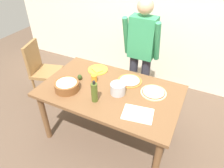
{
  "coord_description": "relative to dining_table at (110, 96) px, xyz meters",
  "views": [
    {
      "loc": [
        0.85,
        -1.67,
        2.2
      ],
      "look_at": [
        0.0,
        0.05,
        0.81
      ],
      "focal_mm": 32.91,
      "sensor_mm": 36.0,
      "label": 1
    }
  ],
  "objects": [
    {
      "name": "chair_wooden_left",
      "position": [
        -1.32,
        0.27,
        -0.13
      ],
      "size": [
        0.5,
        0.5,
        0.95
      ],
      "color": "olive",
      "rests_on": "ground"
    },
    {
      "name": "ground",
      "position": [
        0.0,
        0.0,
        -0.67
      ],
      "size": [
        8.0,
        8.0,
        0.0
      ],
      "primitive_type": "plane",
      "color": "brown"
    },
    {
      "name": "pizza_cooked_on_tray",
      "position": [
        0.14,
        0.26,
        0.1
      ],
      "size": [
        0.3,
        0.3,
        0.02
      ],
      "color": "#C67A33",
      "rests_on": "dining_table"
    },
    {
      "name": "avocado",
      "position": [
        -0.43,
        0.02,
        0.13
      ],
      "size": [
        0.06,
        0.06,
        0.07
      ],
      "primitive_type": "ellipsoid",
      "color": "#2D4219",
      "rests_on": "dining_table"
    },
    {
      "name": "wall_back",
      "position": [
        0.0,
        1.6,
        0.63
      ],
      "size": [
        5.6,
        0.1,
        2.6
      ],
      "primitive_type": "cube",
      "color": "silver",
      "rests_on": "ground"
    },
    {
      "name": "plate_with_slice",
      "position": [
        -0.34,
        0.31,
        0.1
      ],
      "size": [
        0.26,
        0.26,
        0.02
      ],
      "color": "gold",
      "rests_on": "dining_table"
    },
    {
      "name": "person_cook",
      "position": [
        0.09,
        0.76,
        0.27
      ],
      "size": [
        0.49,
        0.25,
        1.62
      ],
      "color": "#2D2D38",
      "rests_on": "ground"
    },
    {
      "name": "popcorn_bowl",
      "position": [
        -0.44,
        -0.21,
        0.15
      ],
      "size": [
        0.28,
        0.28,
        0.11
      ],
      "color": "brown",
      "rests_on": "dining_table"
    },
    {
      "name": "olive_oil_bottle",
      "position": [
        -0.06,
        -0.24,
        0.2
      ],
      "size": [
        0.07,
        0.07,
        0.26
      ],
      "color": "#47561E",
      "rests_on": "dining_table"
    },
    {
      "name": "pizza_raw_on_board",
      "position": [
        0.47,
        0.16,
        0.1
      ],
      "size": [
        0.29,
        0.29,
        0.02
      ],
      "color": "beige",
      "rests_on": "dining_table"
    },
    {
      "name": "cutting_board_white",
      "position": [
        0.43,
        -0.23,
        0.1
      ],
      "size": [
        0.33,
        0.27,
        0.01
      ],
      "primitive_type": "cube",
      "rotation": [
        0.0,
        0.0,
        0.17
      ],
      "color": "white",
      "rests_on": "dining_table"
    },
    {
      "name": "cup_orange",
      "position": [
        -0.25,
        0.07,
        0.13
      ],
      "size": [
        0.07,
        0.07,
        0.08
      ],
      "primitive_type": "cylinder",
      "color": "orange",
      "rests_on": "dining_table"
    },
    {
      "name": "dining_table",
      "position": [
        0.0,
        0.0,
        0.0
      ],
      "size": [
        1.6,
        0.96,
        0.76
      ],
      "color": "brown",
      "rests_on": "ground"
    },
    {
      "name": "steel_pot",
      "position": [
        0.11,
        -0.02,
        0.16
      ],
      "size": [
        0.17,
        0.17,
        0.13
      ],
      "color": "#B7B7BC",
      "rests_on": "dining_table"
    }
  ]
}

